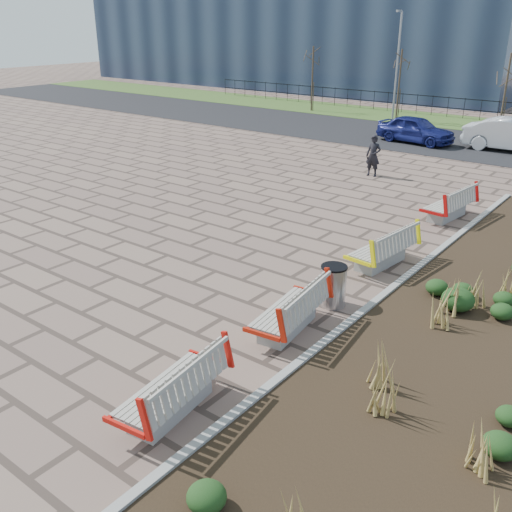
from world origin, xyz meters
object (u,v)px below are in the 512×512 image
Objects in this scene: litter_bin at (333,286)px; pedestrian at (373,156)px; lamp_west at (397,68)px; car_blue at (416,129)px; bench_b at (288,308)px; bench_d at (448,203)px; bench_a at (169,385)px; bench_c at (381,246)px.

litter_bin is 11.21m from pedestrian.
lamp_west is at bearing 112.19° from litter_bin.
car_blue is 0.63× the size of lamp_west.
litter_bin is at bearing -155.62° from car_blue.
pedestrian reaches higher than litter_bin.
lamp_west reaches higher than bench_b.
bench_d is 0.56× the size of car_blue.
bench_a is 3.20m from bench_b.
bench_b is 0.35× the size of lamp_west.
bench_b is at bearing -74.62° from pedestrian.
bench_a is 7.27m from bench_c.
bench_b is 4.07m from bench_c.
bench_c is at bearing -65.62° from lamp_west.
bench_c is 2.34× the size of litter_bin.
bench_d is at bearing 96.66° from bench_c.
bench_a is 0.56× the size of car_blue.
lamp_west is (-9.00, 19.86, 2.54)m from bench_c.
bench_d is 7.14m from litter_bin.
bench_c is at bearing -65.77° from pedestrian.
litter_bin is 0.24× the size of car_blue.
pedestrian is 0.42× the size of car_blue.
bench_b reaches higher than litter_bin.
bench_d is at bearing 83.12° from bench_b.
bench_a and bench_c have the same top height.
bench_d is 17.95m from lamp_west.
pedestrian is at bearing 124.93° from bench_c.
bench_c is 1.00× the size of bench_d.
bench_c is 15.70m from car_blue.
bench_c is at bearing 83.07° from bench_a.
bench_b is 8.61m from bench_d.
lamp_west is (-3.59, 5.13, 2.38)m from car_blue.
lamp_west reaches higher than bench_d.
bench_d is at bearing -41.55° from pedestrian.
bench_d is at bearing -145.48° from car_blue.
pedestrian is 0.26× the size of lamp_west.
lamp_west reaches higher than bench_a.
pedestrian is (-4.16, 7.74, 0.29)m from bench_c.
bench_a reaches higher than litter_bin.
bench_d is at bearing 83.07° from bench_a.
bench_b is 1.48m from litter_bin.
car_blue is at bearing -54.99° from lamp_west.
lamp_west is (-4.84, 12.12, 2.25)m from pedestrian.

